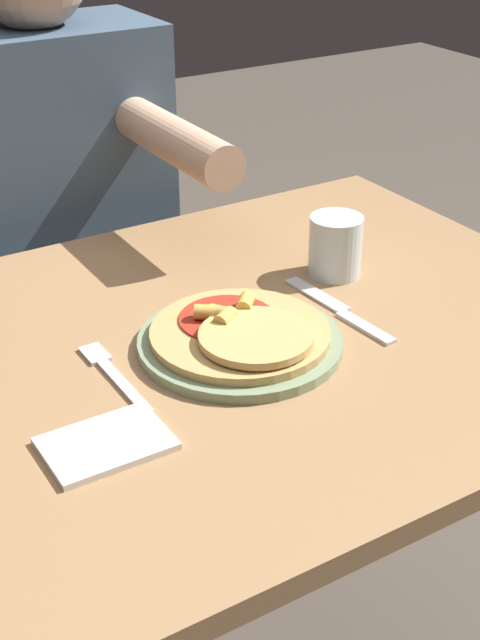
{
  "coord_description": "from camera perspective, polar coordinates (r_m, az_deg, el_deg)",
  "views": [
    {
      "loc": [
        -0.5,
        -0.86,
        1.36
      ],
      "look_at": [
        0.01,
        -0.03,
        0.82
      ],
      "focal_mm": 50.0,
      "sensor_mm": 36.0,
      "label": 1
    }
  ],
  "objects": [
    {
      "name": "dining_table",
      "position": [
        1.23,
        -1.25,
        -6.48
      ],
      "size": [
        1.07,
        0.79,
        0.78
      ],
      "color": "#9E754C",
      "rests_on": "ground_plane"
    },
    {
      "name": "plate",
      "position": [
        1.14,
        0.0,
        -1.45
      ],
      "size": [
        0.26,
        0.26,
        0.01
      ],
      "color": "gray",
      "rests_on": "dining_table"
    },
    {
      "name": "knife",
      "position": [
        1.23,
        6.41,
        0.63
      ],
      "size": [
        0.03,
        0.22,
        0.0
      ],
      "color": "silver",
      "rests_on": "dining_table"
    },
    {
      "name": "napkin",
      "position": [
        0.98,
        -8.56,
        -7.83
      ],
      "size": [
        0.13,
        0.09,
        0.01
      ],
      "color": "silver",
      "rests_on": "dining_table"
    },
    {
      "name": "drinking_glass",
      "position": [
        1.32,
        6.12,
        4.73
      ],
      "size": [
        0.08,
        0.08,
        0.09
      ],
      "color": "silver",
      "rests_on": "dining_table"
    },
    {
      "name": "pizza",
      "position": [
        1.12,
        0.12,
        -0.79
      ],
      "size": [
        0.23,
        0.23,
        0.04
      ],
      "color": "tan",
      "rests_on": "plate"
    },
    {
      "name": "fork",
      "position": [
        1.1,
        -8.19,
        -3.36
      ],
      "size": [
        0.03,
        0.18,
        0.0
      ],
      "color": "silver",
      "rests_on": "dining_table"
    },
    {
      "name": "person_diner",
      "position": [
        1.66,
        -11.6,
        6.34
      ],
      "size": [
        0.4,
        0.52,
        1.25
      ],
      "color": "#2D2D38",
      "rests_on": "ground_plane"
    }
  ]
}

